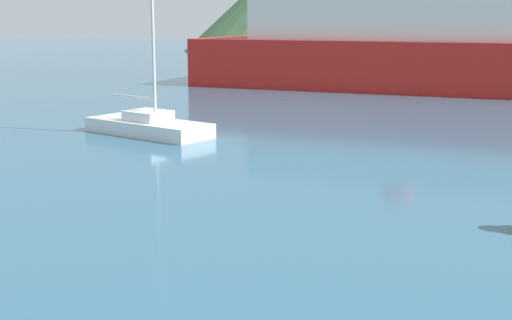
# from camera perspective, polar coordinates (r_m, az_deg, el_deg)

# --- Properties ---
(sailboat_inner) EXTENTS (5.81, 3.59, 7.92)m
(sailboat_inner) POSITION_cam_1_polar(r_m,az_deg,el_deg) (28.94, -8.60, 2.83)
(sailboat_inner) COLOR white
(sailboat_inner) RESTS_ON ground_plane
(ferry_distant) EXTENTS (27.66, 9.65, 7.51)m
(ferry_distant) POSITION_cam_1_polar(r_m,az_deg,el_deg) (47.65, 11.75, 8.77)
(ferry_distant) COLOR red
(ferry_distant) RESTS_ON ground_plane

